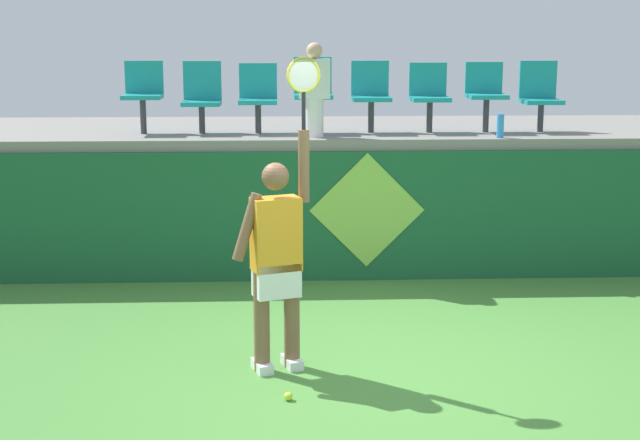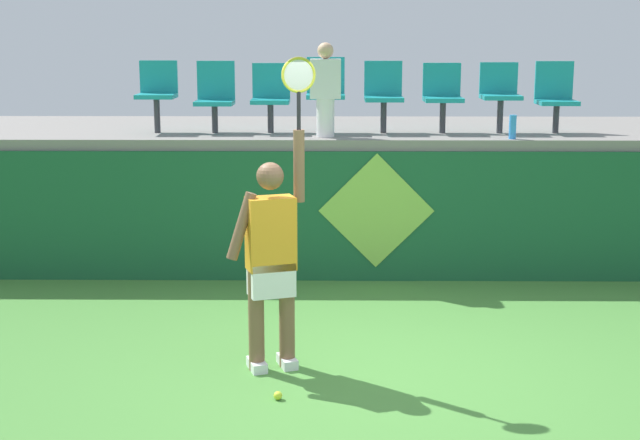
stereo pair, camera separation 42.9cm
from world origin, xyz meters
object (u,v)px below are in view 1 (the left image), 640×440
(water_bottle, at_px, (500,126))
(stadium_chair_4, at_px, (371,92))
(stadium_chair_1, at_px, (202,95))
(stadium_chair_5, at_px, (429,93))
(tennis_player, at_px, (277,256))
(stadium_chair_7, at_px, (540,94))
(tennis_ball, at_px, (288,396))
(stadium_chair_6, at_px, (485,92))
(stadium_chair_0, at_px, (143,92))
(stadium_chair_3, at_px, (313,90))
(stadium_chair_2, at_px, (258,95))
(spectator_0, at_px, (314,89))

(water_bottle, height_order, stadium_chair_4, stadium_chair_4)
(stadium_chair_1, height_order, stadium_chair_4, same)
(stadium_chair_4, bearing_deg, stadium_chair_5, -0.16)
(tennis_player, height_order, stadium_chair_7, tennis_player)
(tennis_ball, relative_size, stadium_chair_6, 0.08)
(tennis_player, distance_m, stadium_chair_0, 3.98)
(stadium_chair_0, relative_size, stadium_chair_5, 1.03)
(tennis_player, bearing_deg, stadium_chair_0, 113.69)
(stadium_chair_5, xyz_separation_m, stadium_chair_7, (1.31, 0.01, -0.01))
(stadium_chair_3, distance_m, stadium_chair_5, 1.35)
(tennis_ball, height_order, stadium_chair_2, stadium_chair_2)
(stadium_chair_5, bearing_deg, tennis_ball, -112.04)
(water_bottle, xyz_separation_m, stadium_chair_5, (-0.70, 0.64, 0.32))
(tennis_ball, height_order, stadium_chair_6, stadium_chair_6)
(stadium_chair_5, distance_m, stadium_chair_6, 0.66)
(stadium_chair_0, bearing_deg, stadium_chair_5, 0.03)
(stadium_chair_3, xyz_separation_m, stadium_chair_4, (0.67, -0.00, -0.03))
(stadium_chair_4, height_order, stadium_chair_6, stadium_chair_4)
(tennis_player, height_order, water_bottle, tennis_player)
(stadium_chair_4, distance_m, spectator_0, 0.81)
(stadium_chair_0, xyz_separation_m, stadium_chair_7, (4.61, 0.01, -0.04))
(stadium_chair_4, bearing_deg, stadium_chair_0, -179.92)
(tennis_player, distance_m, stadium_chair_5, 4.07)
(tennis_player, relative_size, stadium_chair_0, 3.08)
(stadium_chair_0, bearing_deg, stadium_chair_1, 0.83)
(stadium_chair_7, height_order, spectator_0, spectator_0)
(water_bottle, distance_m, stadium_chair_4, 1.56)
(stadium_chair_4, bearing_deg, stadium_chair_2, 179.97)
(stadium_chair_1, distance_m, stadium_chair_5, 2.64)
(stadium_chair_0, distance_m, stadium_chair_5, 3.31)
(spectator_0, bearing_deg, stadium_chair_0, 167.00)
(stadium_chair_3, relative_size, stadium_chair_4, 1.05)
(stadium_chair_0, xyz_separation_m, stadium_chair_4, (2.62, 0.00, -0.02))
(stadium_chair_3, distance_m, spectator_0, 0.46)
(stadium_chair_4, xyz_separation_m, stadium_chair_5, (0.68, -0.00, -0.01))
(water_bottle, height_order, spectator_0, spectator_0)
(stadium_chair_4, bearing_deg, tennis_ball, -103.56)
(stadium_chair_2, distance_m, stadium_chair_6, 2.65)
(stadium_chair_5, xyz_separation_m, spectator_0, (-1.35, -0.45, 0.09))
(stadium_chair_7, bearing_deg, stadium_chair_1, 179.98)
(tennis_player, distance_m, tennis_ball, 1.15)
(stadium_chair_3, bearing_deg, tennis_player, -96.77)
(stadium_chair_0, bearing_deg, stadium_chair_7, 0.11)
(stadium_chair_1, bearing_deg, water_bottle, -10.94)
(tennis_ball, height_order, spectator_0, spectator_0)
(stadium_chair_0, height_order, stadium_chair_6, stadium_chair_0)
(water_bottle, relative_size, spectator_0, 0.25)
(stadium_chair_0, distance_m, stadium_chair_2, 1.32)
(stadium_chair_1, relative_size, stadium_chair_4, 1.00)
(stadium_chair_3, bearing_deg, stadium_chair_7, 0.08)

